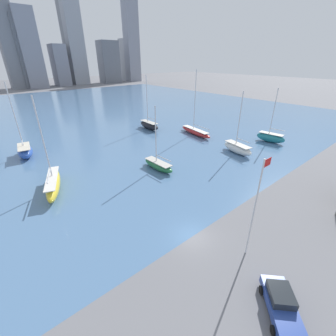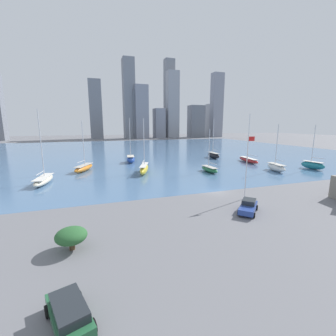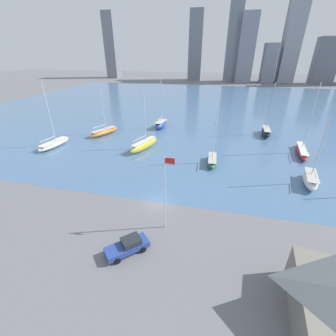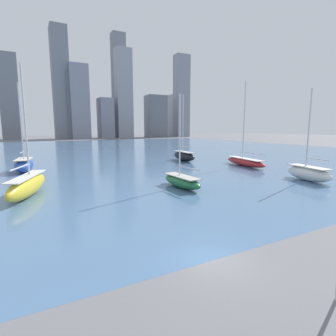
% 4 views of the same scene
% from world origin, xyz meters
% --- Properties ---
extents(ground_plane, '(500.00, 500.00, 0.00)m').
position_xyz_m(ground_plane, '(0.00, 0.00, 0.00)').
color(ground_plane, slate).
extents(harbor_water, '(180.00, 140.00, 0.00)m').
position_xyz_m(harbor_water, '(0.00, 70.00, 0.00)').
color(harbor_water, '#4C7099').
rests_on(harbor_water, ground_plane).
extents(flag_pole, '(1.24, 0.14, 10.23)m').
position_xyz_m(flag_pole, '(2.53, -5.00, 5.59)').
color(flag_pole, silver).
rests_on(flag_pole, ground_plane).
extents(distant_city_skyline, '(196.16, 22.85, 71.38)m').
position_xyz_m(distant_city_skyline, '(28.91, 169.08, 25.00)').
color(distant_city_skyline, slate).
rests_on(distant_city_skyline, ground_plane).
extents(sailboat_white, '(3.54, 7.50, 12.08)m').
position_xyz_m(sailboat_white, '(24.44, 11.06, 1.06)').
color(sailboat_white, white).
rests_on(sailboat_white, harbor_water).
extents(sailboat_green, '(2.25, 6.97, 10.83)m').
position_xyz_m(sailboat_green, '(7.45, 15.54, 0.82)').
color(sailboat_green, '#236B3D').
rests_on(sailboat_green, harbor_water).
extents(sailboat_red, '(3.48, 11.16, 15.29)m').
position_xyz_m(sailboat_red, '(26.91, 25.19, 0.85)').
color(sailboat_red, '#B72828').
rests_on(sailboat_red, harbor_water).
extents(sailboat_teal, '(2.81, 6.56, 11.94)m').
position_xyz_m(sailboat_teal, '(36.01, 10.07, 1.14)').
color(sailboat_teal, '#1E757F').
rests_on(sailboat_teal, harbor_water).
extents(sailboat_blue, '(3.48, 6.91, 13.94)m').
position_xyz_m(sailboat_blue, '(-9.08, 36.97, 1.16)').
color(sailboat_blue, '#284CA8').
rests_on(sailboat_blue, harbor_water).
extents(sailboat_yellow, '(4.84, 9.61, 13.41)m').
position_xyz_m(sailboat_yellow, '(-8.62, 19.68, 1.17)').
color(sailboat_yellow, yellow).
rests_on(sailboat_yellow, harbor_water).
extents(sailboat_black, '(2.37, 7.94, 13.89)m').
position_xyz_m(sailboat_black, '(20.94, 36.95, 1.10)').
color(sailboat_black, black).
rests_on(sailboat_black, harbor_water).
extents(parked_pickup_blue, '(4.89, 4.80, 1.72)m').
position_xyz_m(parked_pickup_blue, '(-0.70, -9.93, 0.85)').
color(parked_pickup_blue, '#284293').
rests_on(parked_pickup_blue, ground_plane).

